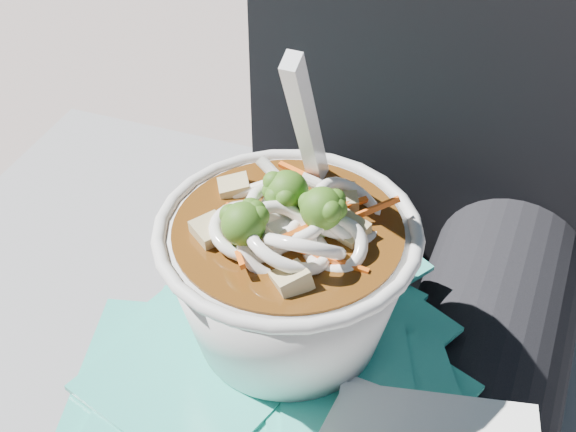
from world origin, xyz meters
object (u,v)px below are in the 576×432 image
at_px(udon_bowl, 289,269).
at_px(lap, 336,418).
at_px(person_body, 374,311).
at_px(plastic_bag, 276,361).

bearing_deg(udon_bowl, lap, 3.48).
height_order(person_body, udon_bowl, person_body).
relative_size(lap, plastic_bag, 1.48).
bearing_deg(person_body, udon_bowl, -111.96).
bearing_deg(lap, plastic_bag, -148.24).
relative_size(plastic_bag, udon_bowl, 1.52).
xyz_separation_m(plastic_bag, udon_bowl, (0.00, 0.02, 0.07)).
xyz_separation_m(person_body, udon_bowl, (-0.04, -0.09, 0.12)).
height_order(lap, udon_bowl, udon_bowl).
bearing_deg(plastic_bag, person_body, 71.59).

